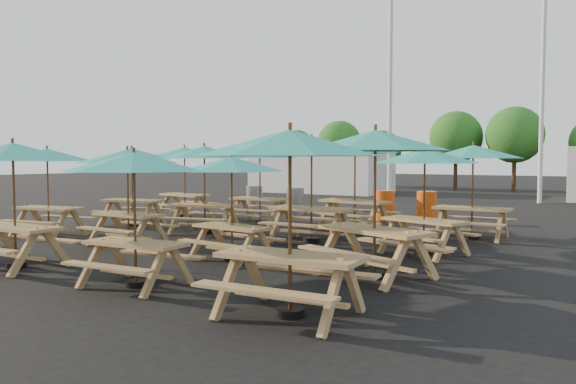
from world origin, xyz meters
The scene contains 28 objects.
ground centered at (0.00, 0.00, 0.00)m, with size 120.00×120.00×0.00m, color black.
picnic_unit_1 centered at (-4.70, -2.77, 2.02)m, with size 2.68×2.68×2.31m.
picnic_unit_2 centered at (-4.69, 0.08, 2.08)m, with size 2.82×2.82×2.37m.
picnic_unit_3 centered at (-4.87, 2.61, 2.15)m, with size 2.81×2.81×2.45m.
picnic_unit_4 centered at (-1.48, -5.71, 2.06)m, with size 2.49×2.49×2.35m.
picnic_unit_5 centered at (-1.75, -2.73, 1.99)m, with size 2.32×2.32×2.27m.
picnic_unit_6 centered at (-1.62, -0.16, 2.10)m, with size 2.92×2.92×2.40m.
picnic_unit_7 centered at (-1.74, 2.62, 2.11)m, with size 2.49×2.49×2.41m.
picnic_unit_8 centered at (1.58, -5.60, 1.89)m, with size 2.34×2.34×2.16m.
picnic_unit_9 centered at (1.46, -2.95, 1.83)m, with size 2.31×2.31×2.09m.
picnic_unit_10 centered at (1.61, 0.00, 2.23)m, with size 2.66×2.66×2.55m.
picnic_unit_11 centered at (1.53, 2.61, 2.25)m, with size 2.93×2.93×2.57m.
picnic_unit_12 centered at (4.56, -5.73, 2.13)m, with size 2.61×2.61×2.43m.
picnic_unit_13 centered at (4.54, -2.96, 2.23)m, with size 3.24×3.24×2.54m.
picnic_unit_14 centered at (4.51, -0.29, 1.99)m, with size 2.88×2.88×2.28m.
picnic_unit_15 centered at (4.77, 2.68, 2.10)m, with size 2.45×2.45×2.40m.
waste_bin_0 centered at (-4.16, 5.70, 0.50)m, with size 0.62×0.62×0.99m, color gray.
waste_bin_1 centered at (-2.13, 5.40, 0.50)m, with size 0.62×0.62×0.99m, color gray.
waste_bin_2 centered at (1.31, 5.38, 0.50)m, with size 0.62×0.62×0.99m, color #E8520D.
waste_bin_3 centered at (2.61, 5.66, 0.50)m, with size 0.62×0.62×0.99m, color #E8520D.
mast_0 centered at (-2.00, 14.00, 6.00)m, with size 0.20×0.20×12.00m, color silver.
mast_1 centered at (4.50, 16.00, 6.00)m, with size 0.20×0.20×12.00m, color silver.
event_tent_0 centered at (-8.00, 18.00, 1.40)m, with size 8.00×4.00×2.80m, color silver.
tree_0 centered at (-14.07, 25.25, 2.83)m, with size 2.80×2.80×4.24m.
tree_1 centered at (-9.74, 23.90, 3.15)m, with size 3.11×3.11×4.72m.
tree_2 centered at (-6.39, 23.65, 2.62)m, with size 2.59×2.59×3.93m.
tree_3 centered at (-1.75, 24.72, 3.41)m, with size 3.36×3.36×5.09m.
tree_4 centered at (1.90, 24.26, 3.46)m, with size 3.41×3.41×5.17m.
Camera 1 is at (8.33, -11.79, 2.04)m, focal length 35.00 mm.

